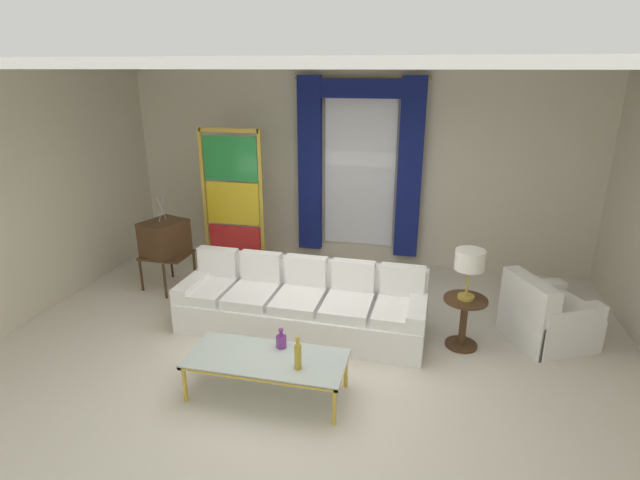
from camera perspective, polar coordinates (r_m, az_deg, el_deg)
The scene contains 15 objects.
ground_plane at distance 5.58m, azimuth -1.48°, elevation -13.33°, with size 16.00×16.00×0.00m, color silver.
wall_rear at distance 7.84m, azimuth 4.09°, elevation 8.18°, with size 8.00×0.12×3.00m, color beige.
wall_left at distance 7.23m, azimuth -29.68°, elevation 4.74°, with size 0.12×7.00×3.00m, color beige.
ceiling_slab at distance 5.47m, azimuth 0.46°, elevation 19.45°, with size 8.00×7.60×0.04m, color white.
curtained_window at distance 7.62m, azimuth 4.55°, elevation 9.69°, with size 2.00×0.17×2.70m.
couch_white_long at distance 6.00m, azimuth -2.01°, elevation -7.45°, with size 2.94×0.98×0.86m.
coffee_table at distance 4.85m, azimuth -6.20°, elevation -13.62°, with size 1.52×0.65×0.41m.
bottle_blue_decanter at distance 4.94m, azimuth -4.50°, elevation -11.48°, with size 0.10×0.10×0.21m.
bottle_crystal_tall at distance 4.59m, azimuth -2.57°, elevation -13.17°, with size 0.07×0.07×0.33m.
vintage_tv at distance 7.24m, azimuth -17.48°, elevation 0.05°, with size 0.67×0.72×1.35m.
armchair_white at distance 6.29m, azimuth 24.53°, elevation -8.21°, with size 1.09×1.08×0.80m.
stained_glass_divider at distance 7.45m, azimuth -9.99°, elevation 3.84°, with size 0.95×0.05×2.20m.
peacock_figurine at distance 7.24m, azimuth -7.89°, elevation -3.53°, with size 0.44×0.60×0.50m.
round_side_table at distance 5.82m, azimuth 16.25°, elevation -8.62°, with size 0.48×0.48×0.59m.
table_lamp_brass at distance 5.55m, azimuth 16.89°, elevation -2.45°, with size 0.32×0.32×0.57m.
Camera 1 is at (1.20, -4.54, 3.01)m, focal length 27.74 mm.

